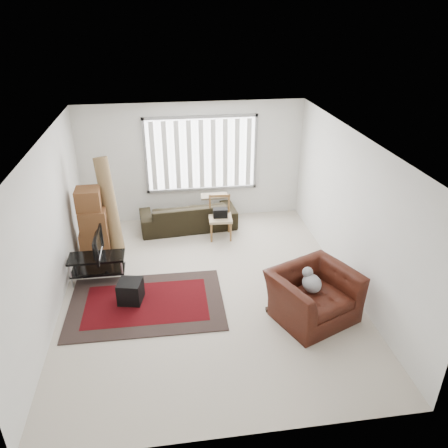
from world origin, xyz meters
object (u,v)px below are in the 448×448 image
at_px(tv_stand, 97,263).
at_px(armchair, 313,292).
at_px(side_chair, 220,216).
at_px(moving_boxes, 93,224).
at_px(sofa, 188,211).

bearing_deg(tv_stand, armchair, -23.93).
relative_size(tv_stand, side_chair, 1.09).
bearing_deg(moving_boxes, tv_stand, -81.24).
xyz_separation_m(moving_boxes, side_chair, (2.59, 0.33, -0.15)).
height_order(moving_boxes, sofa, moving_boxes).
bearing_deg(sofa, armchair, 111.88).
xyz_separation_m(sofa, armchair, (1.75, -3.43, 0.06)).
bearing_deg(tv_stand, side_chair, 28.80).
distance_m(tv_stand, sofa, 2.58).
height_order(sofa, armchair, armchair).
bearing_deg(moving_boxes, sofa, 23.93).
xyz_separation_m(sofa, side_chair, (0.65, -0.53, 0.09)).
bearing_deg(side_chair, sofa, 144.31).
height_order(sofa, side_chair, side_chair).
height_order(tv_stand, moving_boxes, moving_boxes).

